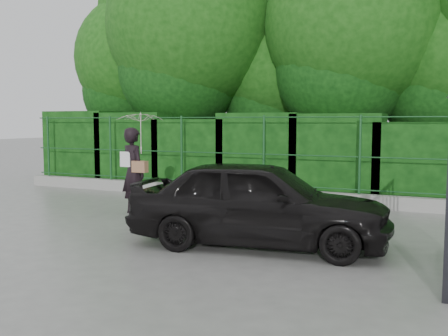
% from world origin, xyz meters
% --- Properties ---
extents(ground, '(80.00, 80.00, 0.00)m').
position_xyz_m(ground, '(0.00, 0.00, 0.00)').
color(ground, gray).
extents(kerb, '(14.00, 0.25, 0.30)m').
position_xyz_m(kerb, '(0.00, 4.50, 0.15)').
color(kerb, '#9E9E99').
rests_on(kerb, ground).
extents(fence, '(14.13, 0.06, 1.80)m').
position_xyz_m(fence, '(0.22, 4.50, 1.20)').
color(fence, '#194C22').
rests_on(fence, kerb).
extents(hedge, '(14.20, 1.20, 2.26)m').
position_xyz_m(hedge, '(-0.18, 5.50, 1.05)').
color(hedge, black).
rests_on(hedge, ground).
extents(trees, '(17.10, 6.15, 8.08)m').
position_xyz_m(trees, '(1.14, 7.74, 4.62)').
color(trees, black).
rests_on(trees, ground).
extents(woman, '(1.03, 0.99, 2.16)m').
position_xyz_m(woman, '(-1.42, 1.77, 1.40)').
color(woman, black).
rests_on(woman, ground).
extents(car, '(4.22, 2.11, 1.38)m').
position_xyz_m(car, '(1.85, 0.26, 0.69)').
color(car, black).
rests_on(car, ground).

